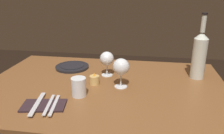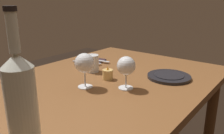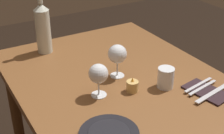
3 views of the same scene
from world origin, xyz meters
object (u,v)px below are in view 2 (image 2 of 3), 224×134
Objects in this scene: dinner_plate at (169,76)px; fork_outer at (85,63)px; wine_glass_left at (84,64)px; votive_candle at (108,75)px; folded_napkin at (91,62)px; fork_inner at (88,62)px; table_knife at (94,60)px; water_tumbler at (92,64)px; wine_glass_right at (126,66)px; wine_bottle at (21,102)px.

fork_outer is (-0.08, 0.50, 0.00)m from dinner_plate.
votive_candle is (0.14, -0.01, -0.09)m from wine_glass_left.
wine_glass_left is at bearing -140.63° from folded_napkin.
fork_inner is 0.02m from fork_outer.
table_knife is (0.05, 0.00, 0.00)m from fork_inner.
votive_candle is at bearing -117.95° from fork_inner.
fork_inner is 0.05m from table_knife.
wine_glass_left reaches higher than fork_inner.
wine_glass_left reaches higher than water_tumbler.
water_tumbler is 0.16m from fork_inner.
wine_glass_right is 1.59× the size of water_tumbler.
votive_candle is at bearing 18.13° from wine_bottle.
wine_bottle reaches higher than dinner_plate.
wine_bottle is 0.85m from fork_inner.
folded_napkin is 0.05m from fork_outer.
fork_inner is at bearing 65.44° from wine_glass_right.
water_tumbler is at bearing -140.90° from table_knife.
fork_inner is (0.10, 0.13, -0.03)m from water_tumbler.
table_knife is (0.03, 0.00, 0.01)m from folded_napkin.
fork_inner is at bearing 96.78° from dinner_plate.
wine_glass_left is 0.87× the size of fork_outer.
dinner_plate is at bearing -89.53° from table_knife.
wine_bottle reaches higher than folded_napkin.
water_tumbler is 0.18m from folded_napkin.
wine_glass_left is at bearing -138.26° from fork_inner.
folded_napkin is (0.17, 0.27, -0.02)m from votive_candle.
wine_bottle is at bearing 176.59° from dinner_plate.
table_knife is at bearing 90.47° from dinner_plate.
votive_candle is (0.56, 0.18, -0.12)m from wine_bottle.
water_tumbler is 0.41m from dinner_plate.
fork_inner is at bearing 51.65° from water_tumbler.
votive_candle is 0.33m from table_knife.
wine_glass_left reaches higher than fork_outer.
fork_inner is 1.00× the size of fork_outer.
folded_napkin is 1.15× the size of fork_outer.
table_knife is (0.20, 0.27, -0.01)m from votive_candle.
wine_glass_right is at bearing -120.64° from table_knife.
water_tumbler is at bearing -128.35° from fork_inner.
wine_bottle is at bearing -149.23° from table_knife.
votive_candle is at bearing -106.79° from water_tumbler.
dinner_plate reaches higher than fork_inner.
wine_glass_right is (0.10, -0.15, -0.01)m from wine_glass_left.
wine_glass_left is 0.42m from folded_napkin.
table_knife is (0.76, 0.45, -0.13)m from wine_bottle.
water_tumbler reaches higher than votive_candle.
fork_inner is at bearing 180.00° from table_knife.
water_tumbler reaches higher than table_knife.
folded_napkin is at bearing 39.37° from wine_glass_left.
wine_glass_left is at bearing 145.07° from dinner_plate.
fork_inner is at bearing 32.70° from wine_bottle.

